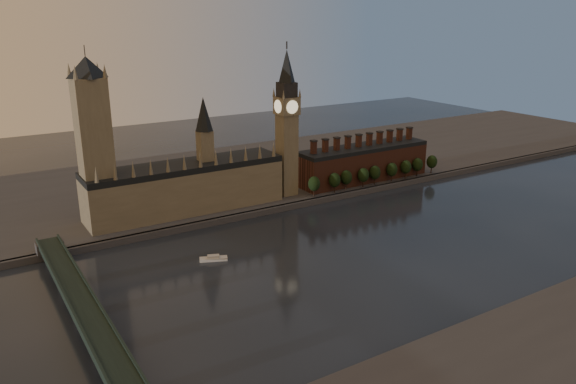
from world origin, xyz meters
The scene contains 17 objects.
ground centered at (0.00, 0.00, 0.00)m, with size 900.00×900.00×0.00m, color black.
north_bank centered at (0.00, 178.04, 2.00)m, with size 900.00×182.00×4.00m.
palace_of_westminster centered at (-64.41, 114.91, 21.63)m, with size 130.00×30.30×74.00m.
victoria_tower centered at (-120.00, 115.00, 59.09)m, with size 24.00×24.00×108.00m.
big_ben centered at (10.00, 110.00, 56.83)m, with size 15.00×15.00×107.00m.
chimney_block centered at (80.00, 110.00, 17.82)m, with size 110.00×25.00×37.00m.
embankment_tree_0 centered at (23.16, 94.49, 13.47)m, with size 8.60×8.60×14.88m.
embankment_tree_1 centered at (41.01, 94.18, 13.47)m, with size 8.60×8.60×14.88m.
embankment_tree_2 centered at (52.57, 95.38, 13.47)m, with size 8.60×8.60×14.88m.
embankment_tree_3 centered at (67.25, 93.66, 13.47)m, with size 8.60×8.60×14.88m.
embankment_tree_4 centered at (78.96, 94.29, 13.47)m, with size 8.60×8.60×14.88m.
embankment_tree_5 centered at (95.87, 94.08, 13.47)m, with size 8.60×8.60×14.88m.
embankment_tree_6 centered at (110.45, 94.10, 13.47)m, with size 8.60×8.60×14.88m.
embankment_tree_7 centered at (123.35, 94.56, 13.47)m, with size 8.60×8.60×14.88m.
embankment_tree_8 centered at (139.70, 94.93, 13.47)m, with size 8.60×8.60×14.88m.
westminster_bridge centered at (-155.00, -2.70, 7.44)m, with size 14.00×200.00×11.55m.
river_boat centered at (-79.95, 40.63, 1.16)m, with size 15.62×9.67×3.02m.
Camera 1 is at (-193.20, -219.50, 128.98)m, focal length 35.00 mm.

